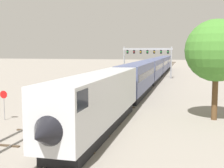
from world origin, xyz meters
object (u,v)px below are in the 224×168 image
passenger_train (153,70)px  stop_sign (4,101)px  signal_gantry (147,55)px  trackside_tree_mid (217,51)px

passenger_train → stop_sign: bearing=-104.2°
stop_sign → passenger_train: bearing=75.8°
signal_gantry → trackside_tree_mid: 44.56m
stop_sign → trackside_tree_mid: bearing=14.4°
stop_sign → trackside_tree_mid: (19.72, 5.07, 4.82)m
signal_gantry → stop_sign: 48.75m
passenger_train → signal_gantry: (-2.25, 8.47, 3.07)m
stop_sign → signal_gantry: bearing=80.8°
trackside_tree_mid → signal_gantry: bearing=105.6°
passenger_train → trackside_tree_mid: trackside_tree_mid is taller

